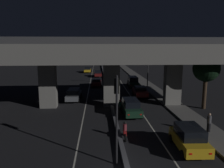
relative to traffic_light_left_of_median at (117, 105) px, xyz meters
The scene contains 19 objects.
lane_line_left_inner 33.05m from the traffic_light_left_of_median, 94.76° to the left, with size 0.12×126.00×0.00m, color beige.
lane_line_right_inner 33.16m from the traffic_light_left_of_median, 83.24° to the left, with size 0.12×126.00×0.00m, color beige.
median_divider 32.92m from the traffic_light_left_of_median, 88.99° to the left, with size 0.35×126.00×0.33m, color #4C4C51.
sidewalk_right 27.37m from the traffic_light_left_of_median, 71.50° to the left, with size 2.60×126.00×0.15m, color #5B5956.
elevated_overpass 14.12m from the traffic_light_left_of_median, 88.74° to the left, with size 36.57×9.57×8.64m.
traffic_light_left_of_median is the anchor object (origin of this frame).
street_lamp 26.96m from the traffic_light_left_of_median, 73.64° to the left, with size 2.30×0.32×7.02m.
car_taxi_yellow_lead 6.43m from the traffic_light_left_of_median, 16.25° to the left, with size 2.14×4.11×1.80m.
car_dark_green_second 10.90m from the traffic_light_left_of_median, 76.29° to the left, with size 2.04×4.68×1.75m.
car_dark_red_third 19.92m from the traffic_light_left_of_median, 74.55° to the left, with size 2.02×4.52×1.58m.
car_dark_green_fourth 27.72m from the traffic_light_left_of_median, 78.60° to the left, with size 2.00×4.60×1.95m.
car_grey_lead_oncoming 18.23m from the traffic_light_left_of_median, 104.61° to the left, with size 1.98×4.79×1.61m.
car_dark_red_second_oncoming 28.44m from the traffic_light_left_of_median, 92.80° to the left, with size 2.04×4.13×1.38m.
car_dark_red_third_oncoming 41.67m from the traffic_light_left_of_median, 91.41° to the left, with size 1.88×4.39×1.50m.
car_taxi_yellow_fourth_oncoming 51.24m from the traffic_light_left_of_median, 94.53° to the left, with size 2.07×4.46×1.44m.
motorcycle_red_filtering_near 5.22m from the traffic_light_left_of_median, 75.23° to the left, with size 0.33×1.92×1.46m.
motorcycle_black_filtering_mid 11.76m from the traffic_light_left_of_median, 82.87° to the left, with size 0.33×1.91×1.49m.
pedestrian_on_sidewalk 10.01m from the traffic_light_left_of_median, 27.91° to the left, with size 0.36×0.36×1.67m.
roadside_tree_kerbside_near 16.83m from the traffic_light_left_of_median, 45.66° to the left, with size 3.15×3.15×6.49m.
Camera 1 is at (-1.73, -10.69, 7.48)m, focal length 35.00 mm.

